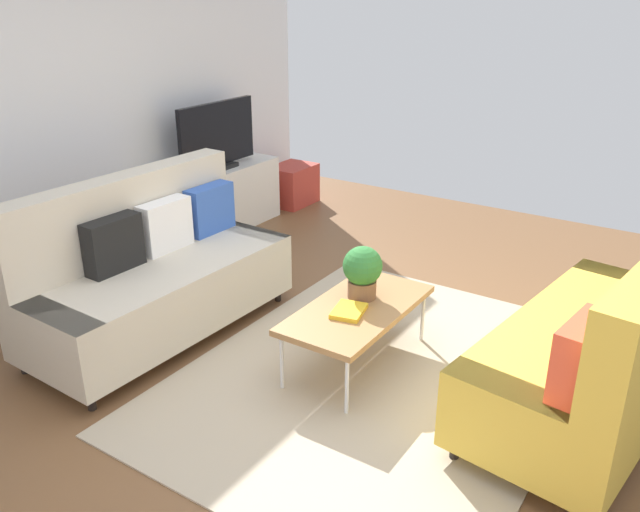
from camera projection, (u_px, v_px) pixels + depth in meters
name	position (u px, v px, depth m)	size (l,w,h in m)	color
ground_plane	(345.00, 378.00, 4.11)	(7.68, 7.68, 0.00)	brown
wall_far	(36.00, 105.00, 4.97)	(6.40, 0.12, 2.90)	silver
area_rug	(379.00, 376.00, 4.12)	(2.90, 2.20, 0.01)	tan
couch_beige	(153.00, 272.00, 4.52)	(1.92, 0.89, 1.10)	beige
couch_green	(605.00, 348.00, 3.59)	(1.99, 1.08, 1.10)	gold
coffee_table	(357.00, 310.00, 4.11)	(1.10, 0.56, 0.42)	#9E7042
tv_console	(220.00, 200.00, 6.48)	(1.40, 0.44, 0.64)	silver
tv	(217.00, 137.00, 6.23)	(1.00, 0.20, 0.64)	black
storage_trunk	(292.00, 185.00, 7.32)	(0.52, 0.40, 0.44)	#B2382D
potted_plant	(362.00, 270.00, 4.16)	(0.26, 0.26, 0.35)	brown
table_book_0	(349.00, 311.00, 4.01)	(0.24, 0.18, 0.03)	gold
vase_0	(170.00, 172.00, 5.90)	(0.09, 0.09, 0.17)	silver
bottle_0	(188.00, 166.00, 5.96)	(0.04, 0.04, 0.24)	red
bottle_1	(196.00, 169.00, 6.05)	(0.06, 0.06, 0.14)	#262626
bottle_2	(204.00, 165.00, 6.13)	(0.05, 0.05, 0.17)	red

